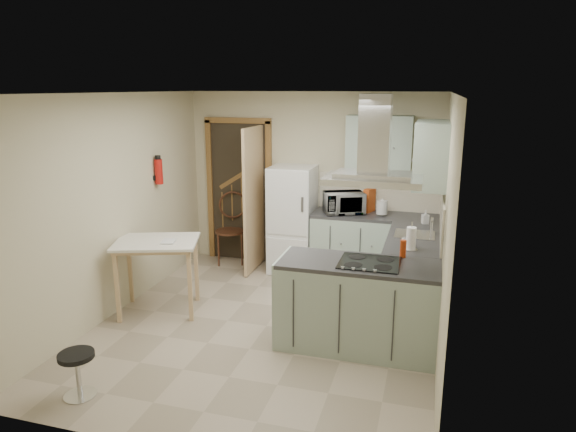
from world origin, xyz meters
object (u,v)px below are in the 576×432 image
(fridge, at_px, (293,219))
(stool, at_px, (78,374))
(peninsula, at_px, (358,305))
(drop_leaf_table, at_px, (159,276))
(bentwood_chair, at_px, (230,231))
(extractor_hood, at_px, (373,180))
(microwave, at_px, (344,203))

(fridge, relative_size, stool, 3.73)
(peninsula, relative_size, drop_leaf_table, 1.69)
(fridge, bearing_deg, stool, -104.66)
(fridge, bearing_deg, drop_leaf_table, -122.45)
(drop_leaf_table, bearing_deg, bentwood_chair, 66.97)
(peninsula, relative_size, bentwood_chair, 1.62)
(extractor_hood, distance_m, bentwood_chair, 3.33)
(fridge, xyz_separation_m, microwave, (0.73, -0.04, 0.29))
(stool, bearing_deg, microwave, 64.58)
(fridge, height_order, stool, fridge)
(peninsula, bearing_deg, fridge, 121.74)
(bentwood_chair, bearing_deg, microwave, -26.45)
(peninsula, relative_size, stool, 3.86)
(extractor_hood, xyz_separation_m, stool, (-2.24, -1.51, -1.52))
(extractor_hood, distance_m, microwave, 2.14)
(extractor_hood, height_order, stool, extractor_hood)
(extractor_hood, height_order, bentwood_chair, extractor_hood)
(fridge, bearing_deg, extractor_hood, -56.21)
(bentwood_chair, relative_size, stool, 2.38)
(extractor_hood, height_order, microwave, extractor_hood)
(fridge, height_order, extractor_hood, extractor_hood)
(stool, relative_size, microwave, 0.77)
(bentwood_chair, relative_size, microwave, 1.84)
(drop_leaf_table, height_order, microwave, microwave)
(drop_leaf_table, distance_m, stool, 1.75)
(peninsula, distance_m, bentwood_chair, 3.02)
(extractor_hood, bearing_deg, stool, -146.03)
(peninsula, bearing_deg, bentwood_chair, 137.18)
(peninsula, height_order, drop_leaf_table, peninsula)
(fridge, xyz_separation_m, extractor_hood, (1.32, -1.98, 0.97))
(stool, bearing_deg, extractor_hood, 33.97)
(stool, bearing_deg, fridge, 75.34)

